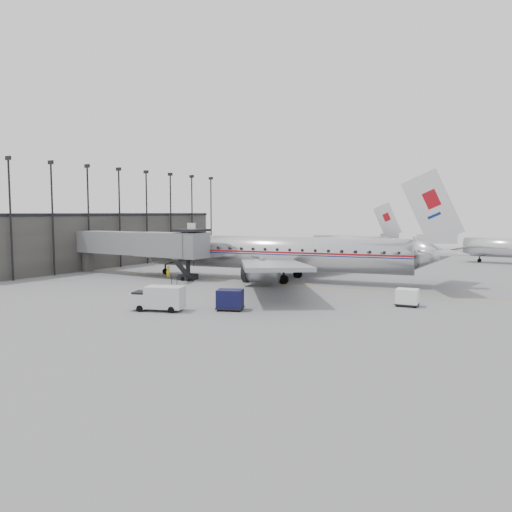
{
  "coord_description": "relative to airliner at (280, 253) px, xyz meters",
  "views": [
    {
      "loc": [
        29.5,
        -45.46,
        8.41
      ],
      "look_at": [
        -0.76,
        5.88,
        3.2
      ],
      "focal_mm": 35.0,
      "sensor_mm": 36.0,
      "label": 1
    }
  ],
  "objects": [
    {
      "name": "ground",
      "position": [
        -0.83,
        -9.14,
        -3.35
      ],
      "size": [
        160.0,
        160.0,
        0.0
      ],
      "primitive_type": "plane",
      "color": "slate",
      "rests_on": "ground"
    },
    {
      "name": "floodlight_masts",
      "position": [
        -28.33,
        3.86,
        5.01
      ],
      "size": [
        0.9,
        42.25,
        15.25
      ],
      "color": "black",
      "rests_on": "ground"
    },
    {
      "name": "distant_aircraft_mid",
      "position": [
        23.38,
        36.86,
        -0.62
      ],
      "size": [
        16.39,
        3.2,
        10.26
      ],
      "color": "silver",
      "rests_on": "ground"
    },
    {
      "name": "service_van",
      "position": [
        0.01,
        -22.46,
        -2.24
      ],
      "size": [
        4.82,
        3.11,
        2.12
      ],
      "rotation": [
        0.0,
        0.0,
        0.34
      ],
      "color": "silver",
      "rests_on": "ground"
    },
    {
      "name": "baggage_cart_navy",
      "position": [
        5.17,
        -19.14,
        -2.4
      ],
      "size": [
        2.74,
        2.44,
        1.78
      ],
      "rotation": [
        0.0,
        0.0,
        0.37
      ],
      "color": "#0D0E35",
      "rests_on": "ground"
    },
    {
      "name": "airliner",
      "position": [
        0.0,
        0.0,
        0.0
      ],
      "size": [
        41.9,
        38.53,
        13.32
      ],
      "rotation": [
        0.0,
        0.0,
        0.16
      ],
      "color": "silver",
      "rests_on": "ground"
    },
    {
      "name": "apron_line",
      "position": [
        2.17,
        -3.14,
        -3.35
      ],
      "size": [
        60.0,
        0.15,
        0.01
      ],
      "primitive_type": "cube",
      "rotation": [
        0.0,
        0.0,
        1.57
      ],
      "color": "gold",
      "rests_on": "ground"
    },
    {
      "name": "distant_aircraft_near",
      "position": [
        -2.62,
        32.86,
        -0.62
      ],
      "size": [
        16.39,
        3.2,
        10.26
      ],
      "color": "silver",
      "rests_on": "ground"
    },
    {
      "name": "baggage_cart_white",
      "position": [
        17.91,
        -9.54,
        -2.52
      ],
      "size": [
        2.12,
        1.68,
        1.57
      ],
      "rotation": [
        0.0,
        0.0,
        0.09
      ],
      "color": "white",
      "rests_on": "ground"
    },
    {
      "name": "jet_bridge",
      "position": [
        -17.49,
        -5.47,
        0.83
      ],
      "size": [
        21.0,
        6.2,
        7.1
      ],
      "color": "slate",
      "rests_on": "ground"
    },
    {
      "name": "ramp_worker",
      "position": [
        -12.83,
        -6.14,
        -2.53
      ],
      "size": [
        0.62,
        0.43,
        1.65
      ],
      "primitive_type": "imported",
      "rotation": [
        0.0,
        0.0,
        0.06
      ],
      "color": "gold",
      "rests_on": "ground"
    },
    {
      "name": "terminal",
      "position": [
        -34.83,
        0.86,
        0.65
      ],
      "size": [
        12.0,
        46.0,
        8.0
      ],
      "primitive_type": "cube",
      "color": "#363431",
      "rests_on": "ground"
    }
  ]
}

